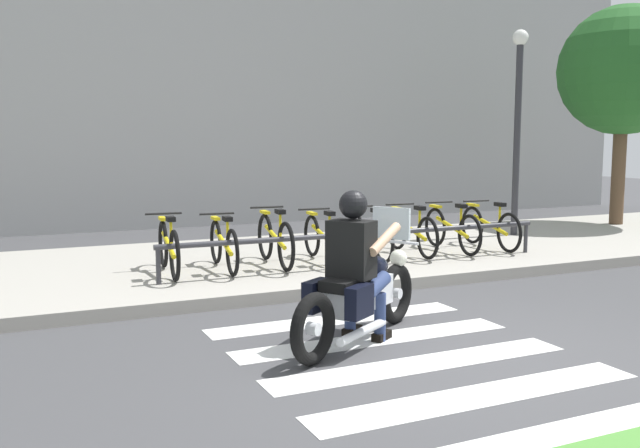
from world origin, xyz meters
The scene contains 21 objects.
ground_plane centered at (0.00, 0.00, 0.00)m, with size 48.00×48.00×0.00m, color #424244.
sidewalk centered at (0.00, 4.70, 0.07)m, with size 24.00×4.40×0.15m, color #A8A399.
crosswalk_stripe_0 centered at (-0.47, -1.60, 0.00)m, with size 2.80×0.40×0.01m, color white.
crosswalk_stripe_1 centered at (-0.47, -0.80, 0.00)m, with size 2.80×0.40×0.01m, color white.
crosswalk_stripe_2 centered at (-0.47, 0.00, 0.00)m, with size 2.80×0.40×0.01m, color white.
crosswalk_stripe_3 centered at (-0.47, 0.80, 0.00)m, with size 2.80×0.40×0.01m, color white.
crosswalk_stripe_4 centered at (-0.47, 1.60, 0.00)m, with size 2.80×0.40×0.01m, color white.
motorcycle centered at (-0.63, 0.81, 0.45)m, with size 1.90×1.30×1.21m.
rider centered at (-0.69, 0.77, 0.82)m, with size 0.77×0.73×1.43m.
bicycle_0 centered at (-1.69, 4.02, 0.50)m, with size 0.48×1.63×0.77m.
bicycle_1 centered at (-0.96, 4.02, 0.49)m, with size 0.48×1.60×0.74m.
bicycle_2 centered at (-0.22, 4.02, 0.51)m, with size 0.48×1.64×0.80m.
bicycle_3 centered at (0.51, 4.02, 0.49)m, with size 0.48×1.57×0.74m.
bicycle_4 centered at (1.24, 4.02, 0.49)m, with size 0.48×1.62×0.75m.
bicycle_5 centered at (1.97, 4.02, 0.50)m, with size 0.48×1.60×0.76m.
bicycle_6 centered at (2.70, 4.02, 0.50)m, with size 0.48×1.64×0.76m.
bicycle_7 centered at (3.43, 4.02, 0.49)m, with size 0.48×1.63×0.75m.
bike_rack centered at (0.87, 3.47, 0.58)m, with size 5.72×0.07×0.49m.
street_lamp centered at (4.85, 5.10, 2.34)m, with size 0.28×0.28×3.79m.
tree_near_rack centered at (7.83, 5.50, 3.22)m, with size 2.57×2.57×4.53m.
building_backdrop centered at (0.00, 10.40, 3.88)m, with size 24.00×1.20×7.77m, color #A0A0A0.
Camera 1 is at (-3.63, -4.79, 1.89)m, focal length 39.08 mm.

